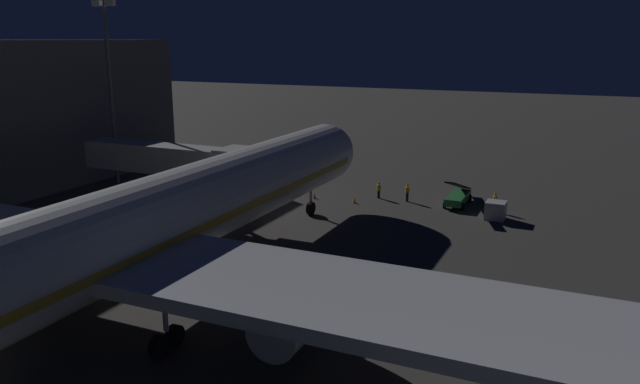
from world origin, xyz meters
name	(u,v)px	position (x,y,z in m)	size (l,w,h in m)	color
ground_plane	(215,271)	(0.00, 0.00, 0.00)	(320.00, 320.00, 0.00)	#383533
airliner_at_gate	(115,240)	(0.00, 9.30, 5.18)	(54.50, 62.81, 18.07)	silver
jet_bridge	(183,161)	(9.87, -10.08, 5.30)	(17.86, 3.40, 6.83)	#9E9E99
apron_floodlight_mast	(110,81)	(25.50, -18.42, 11.39)	(2.90, 0.50, 19.84)	#59595E
belt_loader	(458,196)	(-11.68, -24.87, 0.85)	(1.96, 8.79, 3.25)	#287038
baggage_container_near_belt	(496,210)	(-15.83, -21.40, 0.81)	(1.75, 1.75, 1.62)	#B7BABF
ground_crew_near_nose_gear	(495,201)	(-15.38, -23.86, 1.00)	(0.40, 0.40, 1.82)	black
ground_crew_marshaller_fwd	(379,189)	(-3.76, -24.09, 0.92)	(0.40, 0.40, 1.67)	black
ground_crew_under_port_wing	(407,192)	(-6.79, -24.03, 0.99)	(0.40, 0.40, 1.80)	black
traffic_cone_nose_port	(354,200)	(-2.20, -21.26, 0.28)	(0.36, 0.36, 0.55)	orange
traffic_cone_nose_starboard	(314,196)	(2.20, -21.26, 0.28)	(0.36, 0.36, 0.55)	orange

